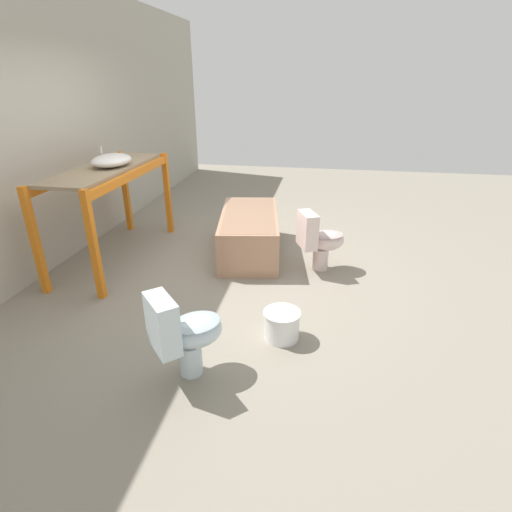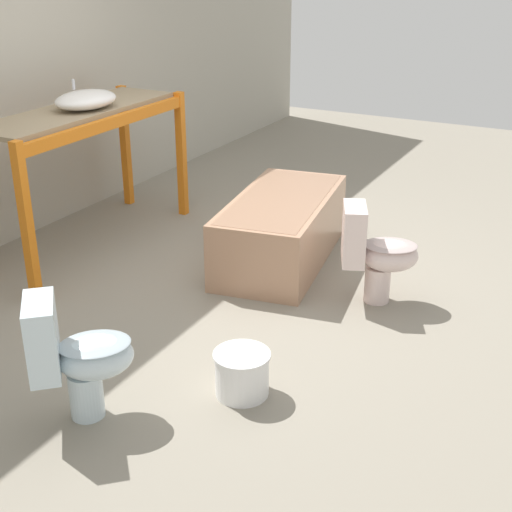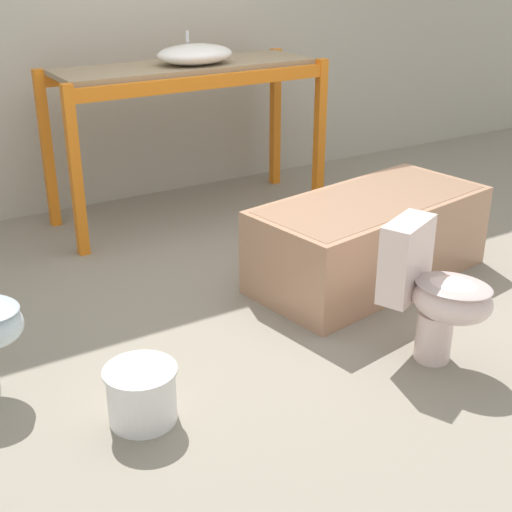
{
  "view_description": "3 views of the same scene",
  "coord_description": "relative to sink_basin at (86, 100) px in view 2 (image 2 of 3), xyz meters",
  "views": [
    {
      "loc": [
        -4.13,
        -1.27,
        2.1
      ],
      "look_at": [
        -0.62,
        -0.65,
        0.49
      ],
      "focal_mm": 28.0,
      "sensor_mm": 36.0,
      "label": 1
    },
    {
      "loc": [
        -4.19,
        -2.64,
        2.33
      ],
      "look_at": [
        -0.57,
        -0.72,
        0.54
      ],
      "focal_mm": 50.0,
      "sensor_mm": 36.0,
      "label": 2
    },
    {
      "loc": [
        -2.15,
        -3.47,
        1.95
      ],
      "look_at": [
        -0.52,
        -0.78,
        0.55
      ],
      "focal_mm": 50.0,
      "sensor_mm": 36.0,
      "label": 3
    }
  ],
  "objects": [
    {
      "name": "shelving_rack",
      "position": [
        -0.04,
        0.06,
        -0.26
      ],
      "size": [
        2.02,
        0.71,
        1.14
      ],
      "color": "orange",
      "rests_on": "ground_plane"
    },
    {
      "name": "bathtub_main",
      "position": [
        0.39,
        -1.54,
        -0.91
      ],
      "size": [
        1.6,
        0.94,
        0.52
      ],
      "rotation": [
        0.0,
        0.0,
        0.16
      ],
      "color": "tan",
      "rests_on": "ground_plane"
    },
    {
      "name": "sink_basin",
      "position": [
        0.0,
        0.0,
        0.0
      ],
      "size": [
        0.56,
        0.41,
        0.22
      ],
      "color": "white",
      "rests_on": "shelving_rack"
    },
    {
      "name": "toilet_far",
      "position": [
        0.05,
        -2.44,
        -0.84
      ],
      "size": [
        0.51,
        0.61,
        0.71
      ],
      "rotation": [
        0.0,
        0.0,
        0.41
      ],
      "color": "silver",
      "rests_on": "ground_plane"
    },
    {
      "name": "toilet_near",
      "position": [
        -1.99,
        -1.52,
        -0.84
      ],
      "size": [
        0.6,
        0.61,
        0.71
      ],
      "rotation": [
        0.0,
        0.0,
        0.73
      ],
      "color": "silver",
      "rests_on": "ground_plane"
    },
    {
      "name": "ground_plane",
      "position": [
        -0.17,
        -1.19,
        -1.22
      ],
      "size": [
        12.0,
        12.0,
        0.0
      ],
      "primitive_type": "plane",
      "color": "gray"
    },
    {
      "name": "bucket_white",
      "position": [
        -1.4,
        -2.17,
        -1.08
      ],
      "size": [
        0.32,
        0.32,
        0.26
      ],
      "color": "white",
      "rests_on": "ground_plane"
    }
  ]
}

